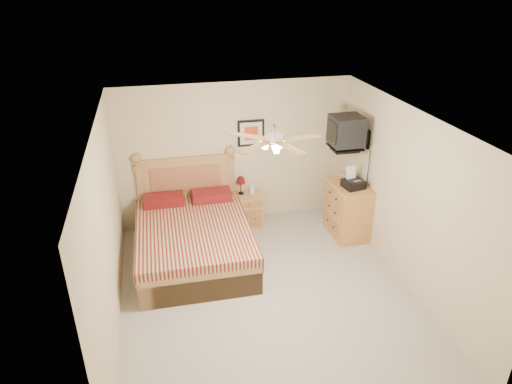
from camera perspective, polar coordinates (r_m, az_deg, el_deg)
floor at (r=6.57m, az=1.42°, el=-12.62°), size 4.50×4.50×0.00m
ceiling at (r=5.38m, az=1.71°, el=8.67°), size 4.00×4.50×0.04m
wall_back at (r=7.87m, az=-2.58°, el=4.73°), size 4.00×0.04×2.50m
wall_front at (r=4.15m, az=9.78°, el=-17.86°), size 4.00×0.04×2.50m
wall_left at (r=5.76m, az=-18.15°, el=-5.10°), size 0.04×4.50×2.50m
wall_right at (r=6.62m, az=18.56°, el=-0.98°), size 0.04×4.50×2.50m
bed at (r=6.97m, az=-7.97°, el=-3.31°), size 1.71×2.23×1.43m
nightstand at (r=8.08m, az=-1.10°, el=-2.16°), size 0.57×0.45×0.58m
table_lamp at (r=7.91m, az=-1.92°, el=0.85°), size 0.21×0.21×0.32m
lotion_bottle at (r=7.91m, az=-0.50°, el=0.61°), size 0.11×0.11×0.25m
framed_picture at (r=7.77m, az=-0.64°, el=7.39°), size 0.46×0.04×0.46m
dresser at (r=7.84m, az=11.45°, el=-2.19°), size 0.56×0.80×0.93m
fax_machine at (r=7.47m, az=12.15°, el=1.70°), size 0.36×0.38×0.33m
magazine_lower at (r=7.88m, az=10.92°, el=1.89°), size 0.25×0.30×0.02m
magazine_upper at (r=7.87m, az=10.95°, el=2.06°), size 0.23×0.31×0.02m
wall_tv at (r=7.38m, az=12.30°, el=7.30°), size 0.56×0.46×0.58m
ceiling_fan at (r=5.24m, az=2.25°, el=6.57°), size 1.14×1.14×0.28m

